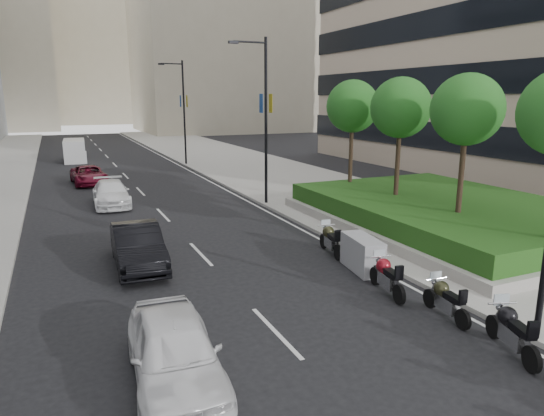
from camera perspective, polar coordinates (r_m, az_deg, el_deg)
ground at (r=10.75m, az=17.98°, el=-21.16°), size 160.00×160.00×0.00m
sidewalk_right at (r=39.93m, az=-1.35°, el=4.47°), size 10.00×100.00×0.15m
lane_edge at (r=38.23m, az=-8.71°, el=3.84°), size 0.12×100.00×0.01m
lane_centre at (r=37.21m, az=-16.45°, el=3.22°), size 0.12×100.00×0.01m
building_cream_right at (r=91.74m, az=-6.33°, el=20.37°), size 28.00×24.00×36.00m
building_cream_centre at (r=127.38m, az=-21.32°, el=17.93°), size 30.00×24.00×38.00m
planter at (r=23.78m, az=20.03°, el=-1.44°), size 10.00×14.00×0.40m
hedge at (r=23.65m, az=20.14°, el=-0.03°), size 9.40×13.40×0.80m
tree_1 at (r=20.65m, az=21.95°, el=10.63°), size 2.80×2.80×6.30m
tree_2 at (r=23.62m, az=14.90°, el=11.28°), size 2.80×2.80×6.30m
tree_3 at (r=26.86m, az=9.46°, el=11.67°), size 2.80×2.80×6.30m
lamp_post_1 at (r=26.57m, az=-1.03°, el=11.06°), size 2.34×0.45×9.00m
lamp_post_2 at (r=43.70m, az=-10.52°, el=11.56°), size 2.34×0.45×9.00m
motorcycle_2 at (r=12.98m, az=26.37°, el=-12.80°), size 0.93×2.08×1.07m
motorcycle_3 at (r=14.26m, az=19.73°, el=-10.09°), size 0.66×1.97×0.98m
motorcycle_4 at (r=15.38m, az=13.32°, el=-7.80°), size 0.71×2.13×1.06m
motorcycle_5 at (r=17.18m, az=10.57°, el=-5.35°), size 1.08×2.08×1.20m
motorcycle_6 at (r=18.84m, az=6.87°, el=-3.72°), size 0.70×2.09×1.04m
car_a at (r=10.69m, az=-11.40°, el=-16.20°), size 2.13×4.56×1.51m
car_b at (r=17.89m, az=-15.53°, el=-4.35°), size 1.76×4.63×1.51m
car_c at (r=28.55m, az=-18.40°, el=1.66°), size 2.09×4.75×1.36m
car_d at (r=36.08m, az=-20.75°, el=3.65°), size 2.41×4.74×1.28m
delivery_van at (r=49.50m, az=-22.19°, el=6.18°), size 2.07×4.92×2.03m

